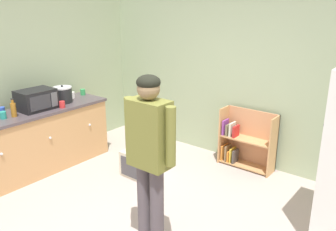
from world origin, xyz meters
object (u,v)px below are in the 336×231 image
(kitchen_counter, at_px, (38,140))
(amber_bottle, at_px, (13,109))
(standing_person, at_px, (150,151))
(blue_cup, at_px, (2,111))
(pet_carrier, at_px, (143,161))
(microwave, at_px, (36,100))
(teal_cup, at_px, (3,115))
(green_cup, at_px, (83,92))
(crock_pot, at_px, (63,95))
(white_cup, at_px, (72,95))
(red_cup, at_px, (62,104))
(bookshelf, at_px, (245,142))

(kitchen_counter, xyz_separation_m, amber_bottle, (0.07, -0.33, 0.55))
(amber_bottle, bearing_deg, standing_person, -0.13)
(blue_cup, bearing_deg, pet_carrier, 40.60)
(pet_carrier, xyz_separation_m, microwave, (-1.24, -0.80, 0.86))
(teal_cup, relative_size, green_cup, 1.00)
(pet_carrier, xyz_separation_m, crock_pot, (-1.25, -0.36, 0.84))
(pet_carrier, xyz_separation_m, blue_cup, (-1.41, -1.21, 0.77))
(microwave, relative_size, blue_cup, 5.05)
(white_cup, xyz_separation_m, green_cup, (-0.02, 0.22, 0.00))
(crock_pot, bearing_deg, microwave, -88.03)
(standing_person, height_order, red_cup, standing_person)
(amber_bottle, bearing_deg, blue_cup, -170.25)
(pet_carrier, distance_m, amber_bottle, 1.85)
(bookshelf, relative_size, white_cup, 8.95)
(blue_cup, height_order, green_cup, same)
(green_cup, bearing_deg, kitchen_counter, -82.20)
(pet_carrier, distance_m, microwave, 1.71)
(standing_person, xyz_separation_m, white_cup, (-2.53, 1.06, -0.11))
(standing_person, xyz_separation_m, blue_cup, (-2.59, -0.03, -0.11))
(microwave, relative_size, red_cup, 5.05)
(white_cup, xyz_separation_m, teal_cup, (0.15, -1.19, 0.00))
(blue_cup, height_order, white_cup, same)
(white_cup, bearing_deg, microwave, -80.05)
(microwave, bearing_deg, bookshelf, 40.47)
(blue_cup, xyz_separation_m, green_cup, (0.03, 1.32, 0.00))
(standing_person, relative_size, red_cup, 18.40)
(microwave, relative_size, white_cup, 5.05)
(standing_person, xyz_separation_m, green_cup, (-2.55, 1.28, -0.11))
(amber_bottle, height_order, green_cup, amber_bottle)
(red_cup, bearing_deg, kitchen_counter, -125.88)
(bookshelf, relative_size, teal_cup, 8.95)
(green_cup, bearing_deg, pet_carrier, -4.48)
(microwave, bearing_deg, standing_person, -8.82)
(red_cup, bearing_deg, teal_cup, -102.82)
(standing_person, height_order, teal_cup, standing_person)
(pet_carrier, height_order, crock_pot, crock_pot)
(amber_bottle, xyz_separation_m, green_cup, (-0.20, 1.28, -0.05))
(kitchen_counter, xyz_separation_m, pet_carrier, (1.25, 0.84, -0.27))
(red_cup, bearing_deg, bookshelf, 38.95)
(kitchen_counter, height_order, red_cup, red_cup)
(pet_carrier, xyz_separation_m, amber_bottle, (-1.18, -1.17, 0.82))
(microwave, xyz_separation_m, white_cup, (-0.12, 0.69, -0.09))
(blue_cup, bearing_deg, crock_pot, 79.48)
(standing_person, bearing_deg, red_cup, 163.78)
(standing_person, distance_m, green_cup, 2.86)
(microwave, height_order, red_cup, microwave)
(blue_cup, distance_m, teal_cup, 0.23)
(standing_person, bearing_deg, kitchen_counter, 172.05)
(blue_cup, bearing_deg, standing_person, 0.77)
(red_cup, height_order, teal_cup, same)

